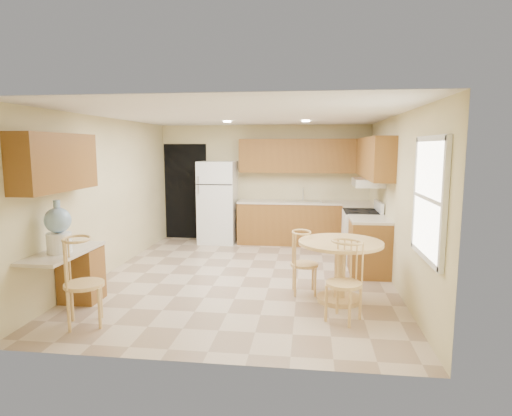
# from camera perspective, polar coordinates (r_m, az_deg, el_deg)

# --- Properties ---
(floor) EXTENTS (5.50, 5.50, 0.00)m
(floor) POSITION_cam_1_polar(r_m,az_deg,el_deg) (6.85, -1.43, -9.14)
(floor) COLOR tan
(floor) RESTS_ON ground
(ceiling) EXTENTS (4.50, 5.50, 0.02)m
(ceiling) POSITION_cam_1_polar(r_m,az_deg,el_deg) (6.56, -1.50, 12.21)
(ceiling) COLOR white
(ceiling) RESTS_ON wall_back
(wall_back) EXTENTS (4.50, 0.02, 2.50)m
(wall_back) POSITION_cam_1_polar(r_m,az_deg,el_deg) (9.30, 1.07, 3.30)
(wall_back) COLOR beige
(wall_back) RESTS_ON floor
(wall_front) EXTENTS (4.50, 0.02, 2.50)m
(wall_front) POSITION_cam_1_polar(r_m,az_deg,el_deg) (3.92, -7.48, -3.45)
(wall_front) COLOR beige
(wall_front) RESTS_ON floor
(wall_left) EXTENTS (0.02, 5.50, 2.50)m
(wall_left) POSITION_cam_1_polar(r_m,az_deg,el_deg) (7.27, -19.29, 1.49)
(wall_left) COLOR beige
(wall_left) RESTS_ON floor
(wall_right) EXTENTS (0.02, 5.50, 2.50)m
(wall_right) POSITION_cam_1_polar(r_m,az_deg,el_deg) (6.64, 18.13, 0.95)
(wall_right) COLOR beige
(wall_right) RESTS_ON floor
(doorway) EXTENTS (0.90, 0.02, 2.10)m
(doorway) POSITION_cam_1_polar(r_m,az_deg,el_deg) (9.65, -9.34, 2.17)
(doorway) COLOR black
(doorway) RESTS_ON floor
(base_cab_back) EXTENTS (2.75, 0.60, 0.87)m
(base_cab_back) POSITION_cam_1_polar(r_m,az_deg,el_deg) (9.06, 6.37, -2.08)
(base_cab_back) COLOR brown
(base_cab_back) RESTS_ON floor
(counter_back) EXTENTS (2.75, 0.63, 0.04)m
(counter_back) POSITION_cam_1_polar(r_m,az_deg,el_deg) (8.99, 6.41, 0.78)
(counter_back) COLOR beige
(counter_back) RESTS_ON base_cab_back
(base_cab_right_a) EXTENTS (0.60, 0.59, 0.87)m
(base_cab_right_a) POSITION_cam_1_polar(r_m,az_deg,el_deg) (8.53, 13.56, -2.90)
(base_cab_right_a) COLOR brown
(base_cab_right_a) RESTS_ON floor
(counter_right_a) EXTENTS (0.63, 0.59, 0.04)m
(counter_right_a) POSITION_cam_1_polar(r_m,az_deg,el_deg) (8.46, 13.66, 0.13)
(counter_right_a) COLOR beige
(counter_right_a) RESTS_ON base_cab_right_a
(base_cab_right_b) EXTENTS (0.60, 0.80, 0.87)m
(base_cab_right_b) POSITION_cam_1_polar(r_m,az_deg,el_deg) (7.12, 14.85, -5.12)
(base_cab_right_b) COLOR brown
(base_cab_right_b) RESTS_ON floor
(counter_right_b) EXTENTS (0.63, 0.80, 0.04)m
(counter_right_b) POSITION_cam_1_polar(r_m,az_deg,el_deg) (7.03, 14.98, -1.51)
(counter_right_b) COLOR beige
(counter_right_b) RESTS_ON base_cab_right_b
(upper_cab_back) EXTENTS (2.75, 0.33, 0.70)m
(upper_cab_back) POSITION_cam_1_polar(r_m,az_deg,el_deg) (9.05, 6.52, 6.92)
(upper_cab_back) COLOR brown
(upper_cab_back) RESTS_ON wall_back
(upper_cab_right) EXTENTS (0.33, 2.42, 0.70)m
(upper_cab_right) POSITION_cam_1_polar(r_m,az_deg,el_deg) (7.76, 15.43, 6.49)
(upper_cab_right) COLOR brown
(upper_cab_right) RESTS_ON wall_right
(upper_cab_left) EXTENTS (0.33, 1.40, 0.70)m
(upper_cab_left) POSITION_cam_1_polar(r_m,az_deg,el_deg) (5.75, -25.17, 5.54)
(upper_cab_left) COLOR brown
(upper_cab_left) RESTS_ON wall_left
(sink) EXTENTS (0.78, 0.44, 0.01)m
(sink) POSITION_cam_1_polar(r_m,az_deg,el_deg) (8.99, 6.26, 0.92)
(sink) COLOR silver
(sink) RESTS_ON counter_back
(range_hood) EXTENTS (0.50, 0.76, 0.14)m
(range_hood) POSITION_cam_1_polar(r_m,az_deg,el_deg) (7.74, 14.72, 3.32)
(range_hood) COLOR silver
(range_hood) RESTS_ON upper_cab_right
(desk_pedestal) EXTENTS (0.48, 0.42, 0.72)m
(desk_pedestal) POSITION_cam_1_polar(r_m,az_deg,el_deg) (6.18, -22.27, -8.20)
(desk_pedestal) COLOR brown
(desk_pedestal) RESTS_ON floor
(desk_top) EXTENTS (0.50, 1.20, 0.04)m
(desk_top) POSITION_cam_1_polar(r_m,az_deg,el_deg) (5.77, -24.32, -5.46)
(desk_top) COLOR beige
(desk_top) RESTS_ON desk_pedestal
(window) EXTENTS (0.06, 1.12, 1.30)m
(window) POSITION_cam_1_polar(r_m,az_deg,el_deg) (4.81, 22.14, 1.17)
(window) COLOR white
(window) RESTS_ON wall_right
(can_light_a) EXTENTS (0.14, 0.14, 0.02)m
(can_light_a) POSITION_cam_1_polar(r_m,az_deg,el_deg) (7.82, -3.85, 11.43)
(can_light_a) COLOR white
(can_light_a) RESTS_ON ceiling
(can_light_b) EXTENTS (0.14, 0.14, 0.02)m
(can_light_b) POSITION_cam_1_polar(r_m,az_deg,el_deg) (7.68, 6.67, 11.45)
(can_light_b) COLOR white
(can_light_b) RESTS_ON ceiling
(refrigerator) EXTENTS (0.77, 0.74, 1.73)m
(refrigerator) POSITION_cam_1_polar(r_m,az_deg,el_deg) (9.15, -5.10, 0.78)
(refrigerator) COLOR white
(refrigerator) RESTS_ON floor
(stove) EXTENTS (0.65, 0.76, 1.09)m
(stove) POSITION_cam_1_polar(r_m,az_deg,el_deg) (7.86, 13.93, -3.58)
(stove) COLOR white
(stove) RESTS_ON floor
(dining_table) EXTENTS (1.10, 1.10, 0.81)m
(dining_table) POSITION_cam_1_polar(r_m,az_deg,el_deg) (5.77, 11.15, -7.10)
(dining_table) COLOR #DEB36F
(dining_table) RESTS_ON floor
(chair_table_a) EXTENTS (0.39, 0.50, 0.87)m
(chair_table_a) POSITION_cam_1_polar(r_m,az_deg,el_deg) (5.92, 6.47, -6.61)
(chair_table_a) COLOR #DEB36F
(chair_table_a) RESTS_ON floor
(chair_table_b) EXTENTS (0.42, 0.48, 0.94)m
(chair_table_b) POSITION_cam_1_polar(r_m,az_deg,el_deg) (5.05, 11.75, -8.82)
(chair_table_b) COLOR #DEB36F
(chair_table_b) RESTS_ON floor
(chair_desk) EXTENTS (0.45, 0.58, 1.01)m
(chair_desk) POSITION_cam_1_polar(r_m,az_deg,el_deg) (5.20, -22.53, -8.30)
(chair_desk) COLOR #DEB36F
(chair_desk) RESTS_ON floor
(water_crock) EXTENTS (0.31, 0.31, 0.64)m
(water_crock) POSITION_cam_1_polar(r_m,az_deg,el_deg) (5.65, -24.87, -2.57)
(water_crock) COLOR white
(water_crock) RESTS_ON desk_top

